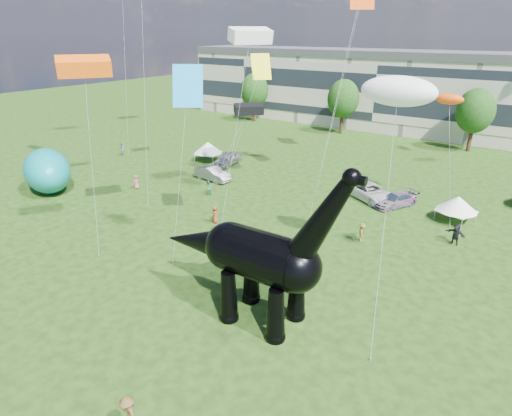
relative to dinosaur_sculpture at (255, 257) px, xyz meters
The scene contains 15 objects.
ground 7.54m from the dinosaur_sculpture, 143.79° to the right, with size 220.00×220.00×0.00m, color #16330C.
terrace_row 59.74m from the dinosaur_sculpture, 102.69° to the left, with size 78.00×11.00×12.00m, color beige.
tree_far_left 60.53m from the dinosaur_sculpture, 125.49° to the left, with size 5.20×5.20×9.44m.
tree_mid_left 52.19m from the dinosaur_sculpture, 109.17° to the left, with size 5.20×5.20×9.44m.
tree_mid_right 49.39m from the dinosaur_sculpture, 86.65° to the left, with size 5.20×5.20×9.44m.
dinosaur_sculpture is the anchor object (origin of this frame).
car_silver 32.08m from the dinosaur_sculpture, 131.71° to the left, with size 1.95×4.85×1.65m, color silver.
car_grey 26.31m from the dinosaur_sculpture, 136.26° to the left, with size 1.65×4.72×1.56m, color slate.
car_white 23.06m from the dinosaur_sculpture, 94.07° to the left, with size 2.75×5.96×1.66m, color silver.
car_dark 22.66m from the dinosaur_sculpture, 86.90° to the left, with size 1.94×4.78×1.39m, color #595960.
gazebo_near 23.18m from the dinosaur_sculpture, 72.62° to the left, with size 4.38×4.38×2.44m.
gazebo_left 34.28m from the dinosaur_sculpture, 135.90° to the left, with size 4.50×4.50×2.57m.
inflatable_teal 31.34m from the dinosaur_sculpture, behind, with size 7.43×4.64×4.64m, color #0C8990.
visitors 13.33m from the dinosaur_sculpture, 122.38° to the left, with size 51.15×37.17×1.87m.
kites 22.14m from the dinosaur_sculpture, 133.09° to the left, with size 66.54×45.77×25.26m.
Camera 1 is at (17.78, -14.00, 16.25)m, focal length 30.00 mm.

